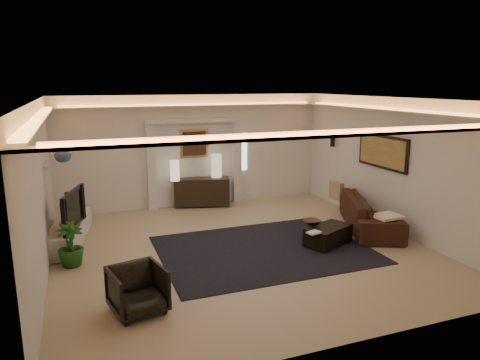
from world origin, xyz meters
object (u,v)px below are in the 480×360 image
object	(u,v)px
armchair	(138,290)
coffee_table	(328,235)
console	(202,191)
sofa	(370,213)

from	to	relation	value
armchair	coffee_table	bearing A→B (deg)	6.67
console	sofa	size ratio (longest dim) A/B	0.59
coffee_table	sofa	bearing A→B (deg)	-1.87
console	armchair	world-z (taller)	console
console	sofa	distance (m)	4.32
console	sofa	world-z (taller)	console
armchair	console	bearing A→B (deg)	52.32
sofa	armchair	distance (m)	5.72
coffee_table	console	bearing A→B (deg)	90.16
console	coffee_table	size ratio (longest dim) A/B	1.47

